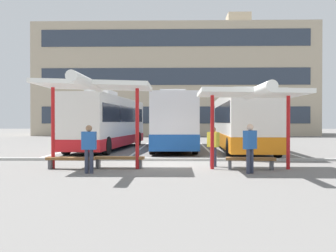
# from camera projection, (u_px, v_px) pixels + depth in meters

# --- Properties ---
(ground_plane) EXTENTS (160.00, 160.00, 0.00)m
(ground_plane) POSITION_uv_depth(u_px,v_px,m) (171.00, 165.00, 15.84)
(ground_plane) COLOR slate
(terminal_building) EXTENTS (36.17, 15.50, 17.13)m
(terminal_building) POSITION_uv_depth(u_px,v_px,m) (175.00, 84.00, 54.48)
(terminal_building) COLOR tan
(terminal_building) RESTS_ON ground
(coach_bus_0) EXTENTS (3.58, 12.20, 3.69)m
(coach_bus_0) POSITION_uv_depth(u_px,v_px,m) (108.00, 123.00, 24.86)
(coach_bus_0) COLOR silver
(coach_bus_0) RESTS_ON ground
(coach_bus_1) EXTENTS (3.04, 12.22, 3.78)m
(coach_bus_1) POSITION_uv_depth(u_px,v_px,m) (172.00, 122.00, 25.41)
(coach_bus_1) COLOR silver
(coach_bus_1) RESTS_ON ground
(coach_bus_2) EXTENTS (3.05, 12.06, 3.74)m
(coach_bus_2) POSITION_uv_depth(u_px,v_px,m) (242.00, 123.00, 23.40)
(coach_bus_2) COLOR silver
(coach_bus_2) RESTS_ON ground
(lane_stripe_0) EXTENTS (0.16, 14.00, 0.01)m
(lane_stripe_0) POSITION_uv_depth(u_px,v_px,m) (73.00, 149.00, 24.84)
(lane_stripe_0) COLOR white
(lane_stripe_0) RESTS_ON ground
(lane_stripe_1) EXTENTS (0.16, 14.00, 0.01)m
(lane_stripe_1) POSITION_uv_depth(u_px,v_px,m) (140.00, 149.00, 24.73)
(lane_stripe_1) COLOR white
(lane_stripe_1) RESTS_ON ground
(lane_stripe_2) EXTENTS (0.16, 14.00, 0.01)m
(lane_stripe_2) POSITION_uv_depth(u_px,v_px,m) (207.00, 149.00, 24.63)
(lane_stripe_2) COLOR white
(lane_stripe_2) RESTS_ON ground
(lane_stripe_3) EXTENTS (0.16, 14.00, 0.01)m
(lane_stripe_3) POSITION_uv_depth(u_px,v_px,m) (275.00, 149.00, 24.53)
(lane_stripe_3) COLOR white
(lane_stripe_3) RESTS_ON ground
(waiting_shelter_0) EXTENTS (4.25, 4.59, 3.35)m
(waiting_shelter_0) POSITION_uv_depth(u_px,v_px,m) (93.00, 87.00, 14.21)
(waiting_shelter_0) COLOR red
(waiting_shelter_0) RESTS_ON ground
(bench_0) EXTENTS (1.88, 0.57, 0.45)m
(bench_0) POSITION_uv_depth(u_px,v_px,m) (71.00, 160.00, 14.39)
(bench_0) COLOR brown
(bench_0) RESTS_ON ground
(bench_1) EXTENTS (1.95, 0.46, 0.45)m
(bench_1) POSITION_uv_depth(u_px,v_px,m) (119.00, 159.00, 14.66)
(bench_1) COLOR brown
(bench_1) RESTS_ON ground
(waiting_shelter_1) EXTENTS (3.87, 4.84, 3.04)m
(waiting_shelter_1) POSITION_uv_depth(u_px,v_px,m) (252.00, 94.00, 14.05)
(waiting_shelter_1) COLOR red
(waiting_shelter_1) RESTS_ON ground
(bench_2) EXTENTS (1.88, 0.63, 0.45)m
(bench_2) POSITION_uv_depth(u_px,v_px,m) (251.00, 160.00, 14.27)
(bench_2) COLOR brown
(bench_2) RESTS_ON ground
(platform_kerb) EXTENTS (44.00, 0.24, 0.12)m
(platform_kerb) POSITION_uv_depth(u_px,v_px,m) (172.00, 159.00, 17.48)
(platform_kerb) COLOR #ADADA8
(platform_kerb) RESTS_ON ground
(waiting_passenger_0) EXTENTS (0.49, 0.47, 1.60)m
(waiting_passenger_0) POSITION_uv_depth(u_px,v_px,m) (213.00, 144.00, 15.14)
(waiting_passenger_0) COLOR #33384C
(waiting_passenger_0) RESTS_ON ground
(waiting_passenger_1) EXTENTS (0.50, 0.25, 1.69)m
(waiting_passenger_1) POSITION_uv_depth(u_px,v_px,m) (89.00, 145.00, 13.18)
(waiting_passenger_1) COLOR #33384C
(waiting_passenger_1) RESTS_ON ground
(waiting_passenger_2) EXTENTS (0.52, 0.49, 1.73)m
(waiting_passenger_2) POSITION_uv_depth(u_px,v_px,m) (250.00, 145.00, 13.14)
(waiting_passenger_2) COLOR #33384C
(waiting_passenger_2) RESTS_ON ground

